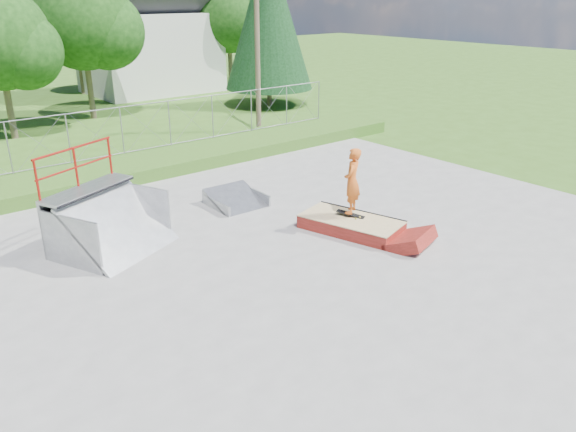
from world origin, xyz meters
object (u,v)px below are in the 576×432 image
at_px(grind_box, 351,225).
at_px(flat_bank_ramp, 236,199).
at_px(skater, 352,183).
at_px(quarter_pipe, 111,203).

relative_size(grind_box, flat_bank_ramp, 1.86).
bearing_deg(skater, quarter_pipe, -60.31).
bearing_deg(skater, flat_bank_ramp, -101.68).
distance_m(grind_box, quarter_pipe, 6.43).
distance_m(quarter_pipe, skater, 6.37).
relative_size(quarter_pipe, skater, 1.43).
height_order(grind_box, skater, skater).
bearing_deg(quarter_pipe, grind_box, -52.38).
height_order(grind_box, quarter_pipe, quarter_pipe).
distance_m(quarter_pipe, flat_bank_ramp, 4.44).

